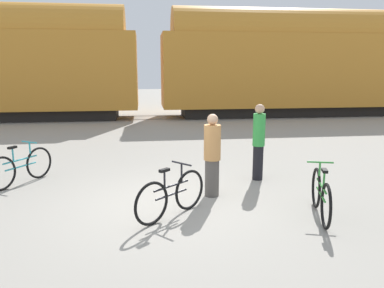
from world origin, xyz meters
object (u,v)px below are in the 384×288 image
(bicycle_teal, at_px, (21,167))
(freight_train, at_px, (149,60))
(person_in_green, at_px, (259,141))
(person_in_tan, at_px, (212,155))
(bicycle_black, at_px, (172,195))
(bicycle_green, at_px, (321,195))

(bicycle_teal, bearing_deg, freight_train, 74.44)
(freight_train, height_order, bicycle_teal, freight_train)
(freight_train, bearing_deg, person_in_green, -78.80)
(person_in_tan, bearing_deg, bicycle_teal, 152.40)
(person_in_tan, bearing_deg, bicycle_black, -141.68)
(bicycle_black, xyz_separation_m, bicycle_teal, (-3.23, 2.34, -0.00))
(freight_train, bearing_deg, bicycle_green, -78.95)
(bicycle_black, relative_size, person_in_green, 0.74)
(bicycle_green, relative_size, person_in_tan, 0.99)
(bicycle_teal, relative_size, person_in_tan, 0.91)
(freight_train, height_order, bicycle_green, freight_train)
(bicycle_green, xyz_separation_m, bicycle_teal, (-5.83, 2.67, -0.00))
(bicycle_green, xyz_separation_m, person_in_green, (-0.42, 2.33, 0.52))
(person_in_tan, bearing_deg, person_in_green, 28.08)
(freight_train, xyz_separation_m, bicycle_teal, (-3.12, -11.20, -2.60))
(freight_train, distance_m, bicycle_teal, 11.91)
(freight_train, distance_m, bicycle_green, 14.37)
(bicycle_teal, bearing_deg, person_in_green, -3.64)
(bicycle_black, xyz_separation_m, person_in_green, (2.18, 1.99, 0.52))
(bicycle_black, bearing_deg, bicycle_teal, 144.10)
(bicycle_green, distance_m, bicycle_black, 2.62)
(bicycle_green, bearing_deg, person_in_green, 100.29)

